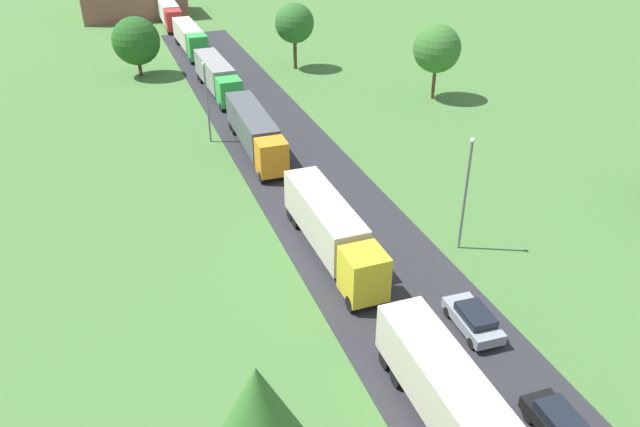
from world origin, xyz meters
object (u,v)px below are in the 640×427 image
object	(u,v)px
truck_fifth	(190,37)
car_third	(473,319)
lamppost_second	(466,189)
truck_second	(331,228)
tree_oak	(258,409)
truck_fourth	(217,75)
tree_ash	(437,49)
truck_lead	(466,419)
truck_third	(255,130)
tree_elm	(294,23)
truck_sixth	(169,12)
tree_birch	(136,41)
lamppost_third	(207,98)

from	to	relation	value
truck_fifth	car_third	xyz separation A→B (m)	(4.77, -64.37, -1.30)
car_third	lamppost_second	world-z (taller)	lamppost_second
truck_second	tree_oak	xyz separation A→B (m)	(-9.27, -16.26, 3.26)
truck_fourth	tree_ash	bearing A→B (deg)	-24.29
truck_lead	car_third	size ratio (longest dim) A/B	3.31
truck_third	tree_elm	xyz separation A→B (m)	(11.62, 23.53, 3.62)
truck_sixth	tree_ash	size ratio (longest dim) A/B	1.68
car_third	tree_oak	size ratio (longest dim) A/B	0.56
truck_third	tree_birch	world-z (taller)	tree_birch
truck_second	tree_oak	bearing A→B (deg)	-119.68
lamppost_third	tree_birch	world-z (taller)	lamppost_third
truck_second	lamppost_third	size ratio (longest dim) A/B	1.67
tree_birch	tree_elm	bearing A→B (deg)	-10.70
tree_elm	lamppost_third	bearing A→B (deg)	-127.28
truck_fourth	lamppost_third	size ratio (longest dim) A/B	1.71
truck_second	tree_ash	world-z (taller)	tree_ash
truck_fourth	tree_birch	world-z (taller)	tree_birch
lamppost_second	tree_elm	world-z (taller)	lamppost_second
truck_lead	tree_birch	xyz separation A→B (m)	(-7.57, 62.63, 2.27)
truck_fifth	lamppost_second	distance (m)	57.27
truck_lead	tree_elm	bearing A→B (deg)	78.94
truck_third	car_third	xyz separation A→B (m)	(5.10, -28.49, -1.30)
truck_second	truck_fourth	world-z (taller)	truck_second
truck_lead	lamppost_third	world-z (taller)	lamppost_third
tree_oak	tree_elm	size ratio (longest dim) A/B	0.92
truck_third	lamppost_second	size ratio (longest dim) A/B	1.69
truck_lead	truck_sixth	size ratio (longest dim) A/B	1.02
truck_fourth	tree_elm	bearing A→B (deg)	28.54
truck_fourth	tree_birch	xyz separation A→B (m)	(-7.69, 9.82, 2.24)
truck_fourth	lamppost_second	size ratio (longest dim) A/B	1.60
truck_fourth	truck_fifth	size ratio (longest dim) A/B	0.99
truck_fifth	tree_birch	xyz separation A→B (m)	(-7.81, -8.74, 2.24)
lamppost_second	tree_oak	bearing A→B (deg)	-141.81
lamppost_second	tree_ash	distance (m)	31.07
truck_third	truck_sixth	world-z (taller)	truck_sixth
truck_lead	tree_oak	xyz separation A→B (m)	(-9.08, 0.67, 3.35)
truck_fourth	car_third	bearing A→B (deg)	-83.90
tree_elm	truck_fourth	bearing A→B (deg)	-151.46
truck_fourth	car_third	size ratio (longest dim) A/B	3.12
truck_lead	truck_fourth	xyz separation A→B (m)	(0.12, 52.81, 0.03)
truck_fifth	lamppost_second	world-z (taller)	lamppost_second
tree_oak	tree_birch	world-z (taller)	tree_oak
tree_ash	truck_fifth	bearing A→B (deg)	127.82
truck_fourth	truck_fifth	world-z (taller)	truck_fourth
truck_second	tree_birch	distance (m)	46.40
truck_second	truck_third	world-z (taller)	truck_second
truck_lead	truck_sixth	xyz separation A→B (m)	(-0.14, 88.77, 0.05)
lamppost_third	truck_lead	bearing A→B (deg)	-84.83
tree_birch	truck_fifth	bearing A→B (deg)	48.21
car_third	lamppost_third	distance (m)	33.51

